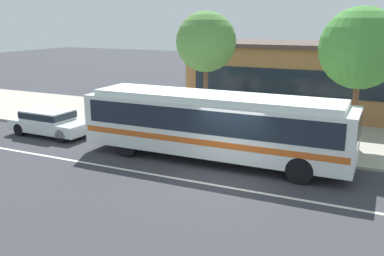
% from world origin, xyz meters
% --- Properties ---
extents(ground_plane, '(120.00, 120.00, 0.00)m').
position_xyz_m(ground_plane, '(0.00, 0.00, 0.00)').
color(ground_plane, '#34353B').
extents(sidewalk_slab, '(60.00, 8.00, 0.12)m').
position_xyz_m(sidewalk_slab, '(0.00, 7.13, 0.06)').
color(sidewalk_slab, '#A39E90').
rests_on(sidewalk_slab, ground_plane).
extents(lane_stripe_center, '(56.00, 0.16, 0.01)m').
position_xyz_m(lane_stripe_center, '(0.00, -0.80, 0.00)').
color(lane_stripe_center, silver).
rests_on(lane_stripe_center, ground_plane).
extents(transit_bus, '(11.24, 2.59, 2.81)m').
position_xyz_m(transit_bus, '(-1.19, 1.78, 1.63)').
color(transit_bus, silver).
rests_on(transit_bus, ground_plane).
extents(sedan_behind_bus, '(4.29, 1.97, 1.29)m').
position_xyz_m(sedan_behind_bus, '(-10.30, 1.98, 0.72)').
color(sedan_behind_bus, silver).
rests_on(sedan_behind_bus, ground_plane).
extents(pedestrian_waiting_near_sign, '(0.41, 0.41, 1.75)m').
position_xyz_m(pedestrian_waiting_near_sign, '(0.21, 3.80, 1.15)').
color(pedestrian_waiting_near_sign, '#705E5D').
rests_on(pedestrian_waiting_near_sign, sidewalk_slab).
extents(pedestrian_walking_along_curb, '(0.37, 0.37, 1.68)m').
position_xyz_m(pedestrian_walking_along_curb, '(3.87, 4.22, 1.11)').
color(pedestrian_walking_along_curb, navy).
rests_on(pedestrian_walking_along_curb, sidewalk_slab).
extents(bus_stop_sign, '(0.14, 0.44, 2.53)m').
position_xyz_m(bus_stop_sign, '(2.08, 3.67, 1.74)').
color(bus_stop_sign, gray).
rests_on(bus_stop_sign, sidewalk_slab).
extents(street_tree_near_stop, '(3.12, 3.12, 6.09)m').
position_xyz_m(street_tree_near_stop, '(-3.59, 6.48, 4.63)').
color(street_tree_near_stop, brown).
rests_on(street_tree_near_stop, sidewalk_slab).
extents(street_tree_mid_block, '(3.60, 3.60, 6.22)m').
position_xyz_m(street_tree_mid_block, '(3.90, 6.17, 4.53)').
color(street_tree_mid_block, brown).
rests_on(street_tree_mid_block, sidewalk_slab).
extents(station_building, '(18.23, 6.90, 4.38)m').
position_xyz_m(station_building, '(2.31, 13.52, 2.20)').
color(station_building, '#96673C').
rests_on(station_building, ground_plane).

